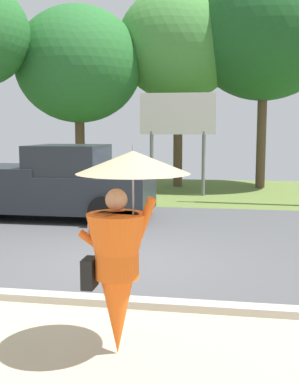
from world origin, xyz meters
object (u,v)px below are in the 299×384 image
(roadside_billboard, at_px, (178,121))
(tree_right_mid, at_px, (179,45))
(tree_right_far, at_px, (264,33))
(tree_left_far, at_px, (79,65))
(monk_pedestrian, at_px, (121,244))
(pickup_truck, at_px, (51,184))

(roadside_billboard, height_order, tree_right_mid, tree_right_mid)
(tree_right_far, bearing_deg, tree_left_far, -167.62)
(tree_left_far, distance_m, tree_right_far, 7.10)
(monk_pedestrian, height_order, tree_left_far, tree_left_far)
(pickup_truck, xyz_separation_m, roadside_billboard, (2.70, 4.84, 1.68))
(monk_pedestrian, relative_size, tree_left_far, 0.31)
(roadside_billboard, bearing_deg, pickup_truck, -119.12)
(monk_pedestrian, distance_m, tree_right_far, 15.56)
(tree_left_far, bearing_deg, monk_pedestrian, -70.51)
(tree_right_mid, bearing_deg, pickup_truck, -108.02)
(monk_pedestrian, relative_size, tree_right_mid, 0.28)
(roadside_billboard, xyz_separation_m, tree_left_far, (-3.86, 1.19, 2.10))
(tree_right_mid, bearing_deg, roadside_billboard, -83.98)
(roadside_billboard, height_order, tree_left_far, tree_left_far)
(pickup_truck, bearing_deg, roadside_billboard, 61.94)
(tree_right_mid, xyz_separation_m, tree_right_far, (3.24, 0.08, 0.35))
(monk_pedestrian, bearing_deg, tree_right_mid, 79.21)
(monk_pedestrian, xyz_separation_m, roadside_billboard, (-0.79, 11.97, 1.40))
(monk_pedestrian, height_order, roadside_billboard, roadside_billboard)
(tree_left_far, distance_m, tree_right_mid, 3.95)
(tree_right_mid, bearing_deg, tree_left_far, -158.50)
(pickup_truck, bearing_deg, tree_right_mid, 73.04)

